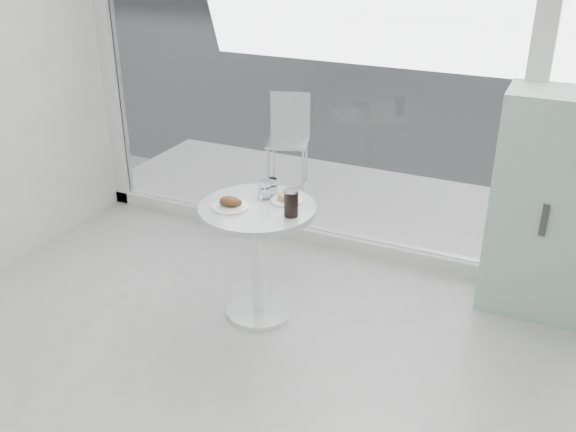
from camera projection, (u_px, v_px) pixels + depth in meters
The scene contains 11 objects.
storefront at pixel (410, 27), 4.17m from camera, with size 5.00×0.14×3.00m.
main_table at pixel (258, 238), 3.99m from camera, with size 0.72×0.72×0.77m.
patio_deck at pixel (411, 212), 5.58m from camera, with size 5.60×1.60×0.05m, color beige.
street at pixel (544, 20), 15.57m from camera, with size 40.00×24.00×0.00m, color #393939.
mint_cabinet at pixel (548, 206), 4.01m from camera, with size 0.67×0.47×1.45m.
patio_chair at pixel (289, 134), 5.91m from camera, with size 0.46×0.46×0.85m.
plate_fritter at pixel (231, 204), 3.87m from camera, with size 0.23×0.23×0.07m.
plate_donut at pixel (287, 198), 3.95m from camera, with size 0.20×0.20×0.05m.
water_tumbler_a at pixel (265, 190), 3.98m from camera, with size 0.08×0.08×0.12m.
water_tumbler_b at pixel (272, 188), 4.03m from camera, with size 0.07×0.07×0.11m.
cola_glass at pixel (291, 204), 3.74m from camera, with size 0.09×0.09×0.16m.
Camera 1 is at (1.17, -1.23, 2.39)m, focal length 40.00 mm.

